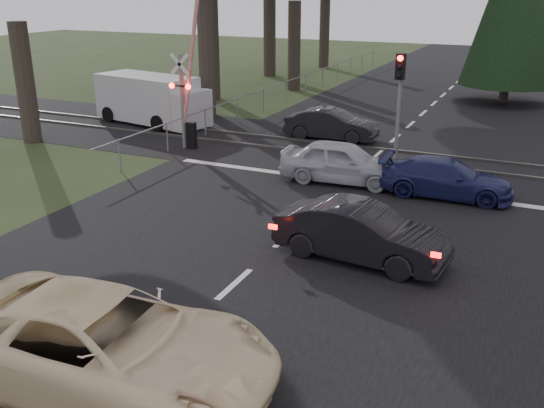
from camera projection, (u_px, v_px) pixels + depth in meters
The scene contains 15 objects.
ground at pixel (234, 284), 13.64m from camera, with size 120.00×120.00×0.00m, color #293919.
road at pixel (362, 168), 22.18m from camera, with size 14.00×100.00×0.01m, color black.
rail_corridor at pixel (377, 155), 23.89m from camera, with size 120.00×8.00×0.01m, color black.
stop_line at pixel (347, 182), 20.64m from camera, with size 13.00×0.35×0.00m, color silver.
rail_near at pixel (371, 159), 23.19m from camera, with size 120.00×0.12×0.10m, color #59544C.
rail_far at pixel (382, 149), 24.56m from camera, with size 120.00×0.12×0.10m, color #59544C.
crossing_signal at pixel (187, 98), 24.14m from camera, with size 1.62×0.38×6.96m.
traffic_signal_center at pixel (399, 91), 21.41m from camera, with size 0.32×0.48×4.10m.
fence_left at pixel (296, 98), 35.91m from camera, with size 0.10×36.00×1.20m, color slate, non-canonical shape.
cream_coupe at pixel (104, 345), 9.91m from camera, with size 2.71×5.88×1.63m, color #FFE8B6.
dark_hatchback at pixel (361, 233), 14.65m from camera, with size 1.46×4.19×1.38m, color black.
silver_car at pixel (342, 162), 20.43m from camera, with size 1.67×4.15×1.41m, color #B0B3B9.
blue_sedan at pixel (446, 178), 19.09m from camera, with size 1.68×4.13×1.20m, color #1A1E4F.
dark_car_far at pixel (331, 125), 26.06m from camera, with size 1.38×3.97×1.31m, color black.
white_van at pixel (154, 100), 28.82m from camera, with size 6.10×3.14×2.27m.
Camera 1 is at (5.85, -10.73, 6.38)m, focal length 40.00 mm.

